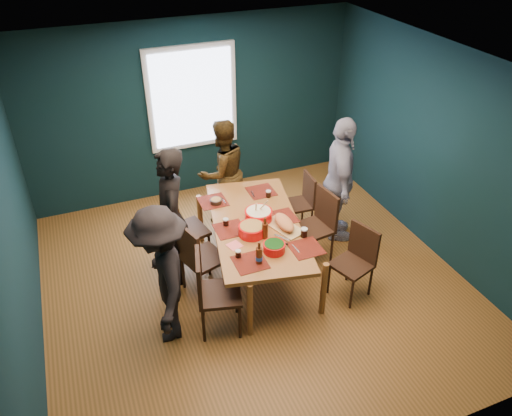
% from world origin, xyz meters
% --- Properties ---
extents(room, '(5.01, 5.01, 2.71)m').
position_xyz_m(room, '(0.00, 0.27, 1.37)').
color(room, '#99612C').
rests_on(room, ground).
extents(dining_table, '(1.41, 2.20, 0.77)m').
position_xyz_m(dining_table, '(0.09, 0.15, 0.70)').
color(dining_table, '#9B5C2E').
rests_on(dining_table, floor).
extents(chair_left_far, '(0.55, 0.55, 1.02)m').
position_xyz_m(chair_left_far, '(-0.73, 0.68, 0.59)').
color(chair_left_far, '#331B11').
rests_on(chair_left_far, floor).
extents(chair_left_mid, '(0.56, 0.56, 0.99)m').
position_xyz_m(chair_left_mid, '(-0.68, 0.07, 0.58)').
color(chair_left_mid, '#331B11').
rests_on(chair_left_mid, floor).
extents(chair_left_near, '(0.56, 0.56, 1.01)m').
position_xyz_m(chair_left_near, '(-0.71, -0.54, 0.59)').
color(chair_left_near, '#331B11').
rests_on(chair_left_near, floor).
extents(chair_right_far, '(0.41, 0.41, 0.85)m').
position_xyz_m(chair_right_far, '(1.07, 0.84, 0.50)').
color(chair_right_far, '#331B11').
rests_on(chair_right_far, floor).
extents(chair_right_mid, '(0.50, 0.50, 0.98)m').
position_xyz_m(chair_right_mid, '(0.97, 0.18, 0.57)').
color(chair_right_mid, '#331B11').
rests_on(chair_right_mid, floor).
extents(chair_right_near, '(0.52, 0.52, 0.91)m').
position_xyz_m(chair_right_near, '(1.07, -0.60, 0.53)').
color(chair_right_near, '#331B11').
rests_on(chair_right_near, floor).
extents(person_far_left, '(0.51, 0.70, 1.78)m').
position_xyz_m(person_far_left, '(-0.86, 0.47, 0.89)').
color(person_far_left, black).
rests_on(person_far_left, floor).
extents(person_back, '(0.88, 0.76, 1.56)m').
position_xyz_m(person_back, '(0.11, 1.48, 0.78)').
color(person_back, black).
rests_on(person_back, floor).
extents(person_right, '(0.79, 1.12, 1.77)m').
position_xyz_m(person_right, '(1.43, 0.51, 0.89)').
color(person_right, white).
rests_on(person_right, floor).
extents(person_near_left, '(0.72, 1.11, 1.63)m').
position_xyz_m(person_near_left, '(-1.19, -0.43, 0.81)').
color(person_near_left, black).
rests_on(person_near_left, floor).
extents(bowl_salad, '(0.31, 0.31, 0.13)m').
position_xyz_m(bowl_salad, '(-0.04, -0.04, 0.84)').
color(bowl_salad, red).
rests_on(bowl_salad, dining_table).
extents(bowl_dumpling, '(0.34, 0.34, 0.31)m').
position_xyz_m(bowl_dumpling, '(0.14, 0.20, 0.85)').
color(bowl_dumpling, red).
rests_on(bowl_dumpling, dining_table).
extents(bowl_herbs, '(0.25, 0.25, 0.11)m').
position_xyz_m(bowl_herbs, '(0.07, -0.43, 0.83)').
color(bowl_herbs, red).
rests_on(bowl_herbs, dining_table).
extents(cutting_board, '(0.39, 0.63, 0.14)m').
position_xyz_m(cutting_board, '(0.36, -0.06, 0.84)').
color(cutting_board, tan).
rests_on(cutting_board, dining_table).
extents(small_bowl, '(0.15, 0.15, 0.06)m').
position_xyz_m(small_bowl, '(-0.22, 0.76, 0.81)').
color(small_bowl, black).
rests_on(small_bowl, dining_table).
extents(beer_bottle_a, '(0.08, 0.08, 0.28)m').
position_xyz_m(beer_bottle_a, '(-0.16, -0.56, 0.87)').
color(beer_bottle_a, '#421C0B').
rests_on(beer_bottle_a, dining_table).
extents(beer_bottle_b, '(0.07, 0.07, 0.28)m').
position_xyz_m(beer_bottle_b, '(0.08, -0.16, 0.88)').
color(beer_bottle_b, '#421C0B').
rests_on(beer_bottle_b, dining_table).
extents(cola_glass_a, '(0.07, 0.07, 0.09)m').
position_xyz_m(cola_glass_a, '(-0.33, -0.38, 0.82)').
color(cola_glass_a, black).
rests_on(cola_glass_a, dining_table).
extents(cola_glass_b, '(0.08, 0.08, 0.11)m').
position_xyz_m(cola_glass_b, '(0.50, -0.30, 0.84)').
color(cola_glass_b, black).
rests_on(cola_glass_b, dining_table).
extents(cola_glass_c, '(0.07, 0.07, 0.09)m').
position_xyz_m(cola_glass_c, '(0.46, 0.65, 0.83)').
color(cola_glass_c, black).
rests_on(cola_glass_c, dining_table).
extents(cola_glass_d, '(0.07, 0.07, 0.10)m').
position_xyz_m(cola_glass_d, '(-0.26, 0.24, 0.83)').
color(cola_glass_d, black).
rests_on(cola_glass_d, dining_table).
extents(napkin_a, '(0.17, 0.17, 0.00)m').
position_xyz_m(napkin_a, '(0.47, 0.24, 0.78)').
color(napkin_a, '#FF6B6E').
rests_on(napkin_a, dining_table).
extents(napkin_b, '(0.19, 0.19, 0.00)m').
position_xyz_m(napkin_b, '(-0.30, -0.17, 0.78)').
color(napkin_b, '#FF6B6E').
rests_on(napkin_b, dining_table).
extents(napkin_c, '(0.14, 0.14, 0.00)m').
position_xyz_m(napkin_c, '(0.48, -0.60, 0.78)').
color(napkin_c, '#FF6B6E').
rests_on(napkin_c, dining_table).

